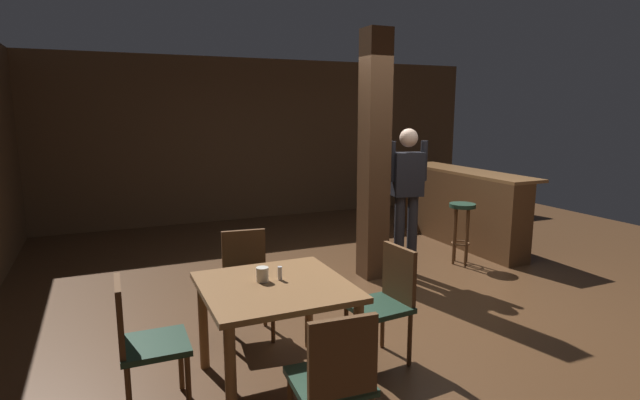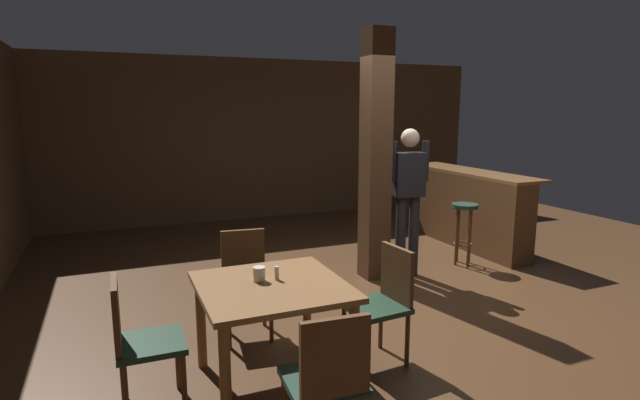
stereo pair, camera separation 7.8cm
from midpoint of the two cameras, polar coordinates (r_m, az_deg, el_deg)
name	(u,v)px [view 1 (the left image)]	position (r m, az deg, el deg)	size (l,w,h in m)	color
ground_plane	(410,299)	(5.33, 9.87, -11.08)	(10.80, 10.80, 0.00)	#4C301C
wall_back	(272,139)	(9.07, -5.81, 6.92)	(8.00, 0.10, 2.80)	brown
pillar	(374,157)	(5.67, 5.82, 4.88)	(0.28, 0.28, 2.80)	#4C301C
dining_table	(275,300)	(3.55, -5.77, -11.30)	(1.00, 1.00, 0.74)	brown
chair_east	(386,298)	(3.93, 7.01, -11.05)	(0.46, 0.46, 0.89)	#1E3828
chair_south	(335,378)	(2.85, 0.84, -19.71)	(0.45, 0.45, 0.89)	#1E3828
chair_west	(141,339)	(3.47, -20.36, -14.65)	(0.43, 0.43, 0.89)	#1E3828
chair_north	(246,278)	(4.39, -8.92, -8.77)	(0.47, 0.47, 0.89)	#1E3828
napkin_cup	(262,274)	(3.56, -7.23, -8.43)	(0.09, 0.09, 0.10)	silver
salt_shaker	(280,273)	(3.57, -5.23, -8.33)	(0.03, 0.03, 0.10)	silver
standing_person	(407,191)	(5.82, 9.54, 0.99)	(0.47, 0.26, 1.72)	black
bar_counter	(460,207)	(7.46, 15.41, -0.75)	(0.56, 2.37, 1.07)	brown
bar_stool_near	(462,219)	(6.50, 15.57, -2.16)	(0.32, 0.32, 0.77)	#1E3828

